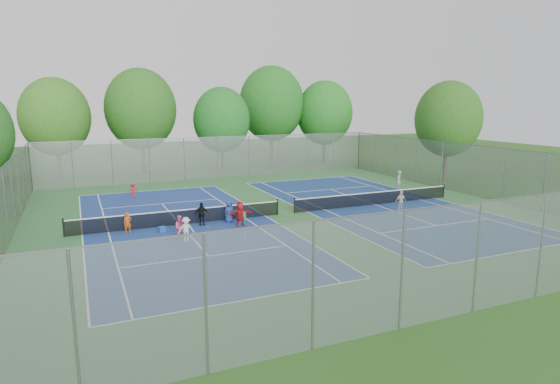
{
  "coord_description": "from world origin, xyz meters",
  "views": [
    {
      "loc": [
        -12.45,
        -27.41,
        7.33
      ],
      "look_at": [
        0.0,
        1.0,
        1.3
      ],
      "focal_mm": 30.0,
      "sensor_mm": 36.0,
      "label": 1
    }
  ],
  "objects_px": {
    "ball_crate": "(162,229)",
    "ball_hopper": "(243,216)",
    "instructor": "(399,181)",
    "net_left": "(180,218)",
    "net_right": "(375,198)"
  },
  "relations": [
    {
      "from": "net_right",
      "to": "ball_hopper",
      "type": "xyz_separation_m",
      "value": [
        -10.13,
        -0.42,
        -0.17
      ]
    },
    {
      "from": "ball_crate",
      "to": "ball_hopper",
      "type": "bearing_deg",
      "value": 8.11
    },
    {
      "from": "net_left",
      "to": "net_right",
      "type": "bearing_deg",
      "value": 0.0
    },
    {
      "from": "ball_hopper",
      "to": "ball_crate",
      "type": "bearing_deg",
      "value": -171.89
    },
    {
      "from": "ball_hopper",
      "to": "net_left",
      "type": "bearing_deg",
      "value": 173.78
    },
    {
      "from": "net_left",
      "to": "ball_crate",
      "type": "relative_size",
      "value": 35.07
    },
    {
      "from": "net_left",
      "to": "ball_crate",
      "type": "height_order",
      "value": "net_left"
    },
    {
      "from": "ball_hopper",
      "to": "instructor",
      "type": "distance_m",
      "value": 15.54
    },
    {
      "from": "instructor",
      "to": "ball_hopper",
      "type": "bearing_deg",
      "value": -15.68
    },
    {
      "from": "ball_crate",
      "to": "instructor",
      "type": "relative_size",
      "value": 0.21
    },
    {
      "from": "net_left",
      "to": "instructor",
      "type": "bearing_deg",
      "value": 10.8
    },
    {
      "from": "net_left",
      "to": "ball_hopper",
      "type": "bearing_deg",
      "value": -6.22
    },
    {
      "from": "ball_crate",
      "to": "instructor",
      "type": "xyz_separation_m",
      "value": [
        20.15,
        4.76,
        0.7
      ]
    },
    {
      "from": "net_left",
      "to": "ball_hopper",
      "type": "relative_size",
      "value": 22.79
    },
    {
      "from": "ball_crate",
      "to": "ball_hopper",
      "type": "relative_size",
      "value": 0.65
    }
  ]
}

